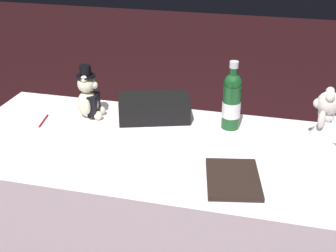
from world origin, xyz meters
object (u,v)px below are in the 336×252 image
(signing_pen, at_px, (43,121))
(gift_case_black, at_px, (154,108))
(teddy_bear_groom, at_px, (89,97))
(champagne_bottle, at_px, (232,100))
(teddy_bear_bride, at_px, (330,120))
(guestbook, at_px, (233,179))

(signing_pen, height_order, gift_case_black, gift_case_black)
(teddy_bear_groom, height_order, signing_pen, teddy_bear_groom)
(teddy_bear_groom, relative_size, champagne_bottle, 0.81)
(teddy_bear_bride, distance_m, guestbook, 0.55)
(teddy_bear_groom, distance_m, guestbook, 0.86)
(signing_pen, bearing_deg, gift_case_black, -162.85)
(champagne_bottle, relative_size, guestbook, 1.16)
(gift_case_black, bearing_deg, teddy_bear_groom, 8.23)
(teddy_bear_groom, relative_size, gift_case_black, 0.71)
(teddy_bear_groom, xyz_separation_m, teddy_bear_bride, (-1.11, -0.00, 0.00))
(teddy_bear_bride, height_order, guestbook, teddy_bear_bride)
(champagne_bottle, xyz_separation_m, guestbook, (-0.07, 0.45, -0.13))
(teddy_bear_groom, distance_m, gift_case_black, 0.32)
(teddy_bear_bride, relative_size, champagne_bottle, 0.76)
(teddy_bear_groom, height_order, guestbook, teddy_bear_groom)
(champagne_bottle, xyz_separation_m, gift_case_black, (0.37, 0.00, -0.08))
(teddy_bear_groom, height_order, champagne_bottle, champagne_bottle)
(teddy_bear_bride, relative_size, gift_case_black, 0.67)
(teddy_bear_bride, xyz_separation_m, gift_case_black, (0.80, -0.04, -0.05))
(teddy_bear_groom, distance_m, signing_pen, 0.25)
(champagne_bottle, height_order, gift_case_black, champagne_bottle)
(champagne_bottle, distance_m, signing_pen, 0.90)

